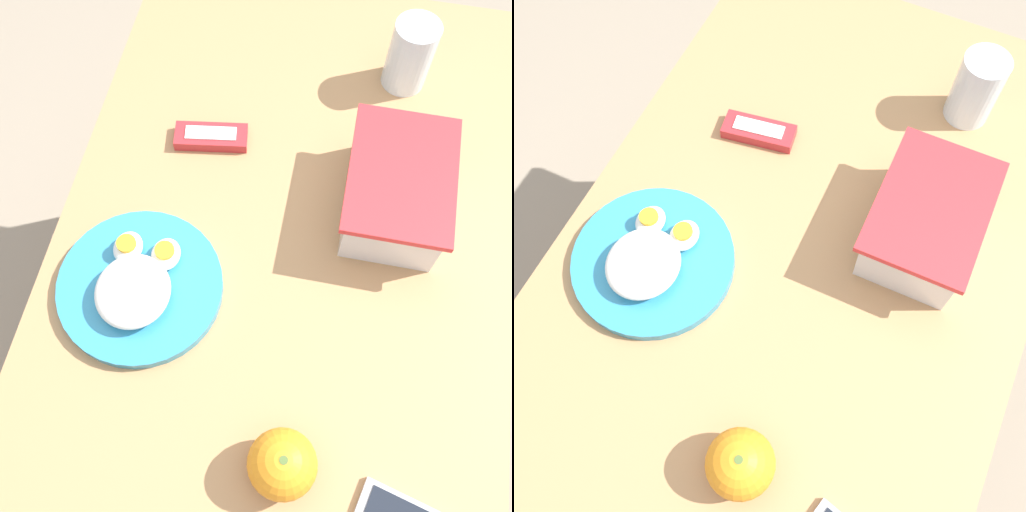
% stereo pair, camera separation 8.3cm
% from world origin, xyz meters
% --- Properties ---
extents(ground_plane, '(10.00, 10.00, 0.00)m').
position_xyz_m(ground_plane, '(0.00, 0.00, 0.00)').
color(ground_plane, gray).
extents(table, '(1.09, 0.66, 0.73)m').
position_xyz_m(table, '(0.00, 0.00, 0.61)').
color(table, '#AD7F51').
rests_on(table, ground_plane).
extents(food_container, '(0.21, 0.15, 0.09)m').
position_xyz_m(food_container, '(-0.11, 0.15, 0.77)').
color(food_container, white).
rests_on(food_container, table).
extents(orange_fruit, '(0.08, 0.08, 0.08)m').
position_xyz_m(orange_fruit, '(0.29, 0.05, 0.77)').
color(orange_fruit, orange).
rests_on(orange_fruit, table).
extents(rice_plate, '(0.23, 0.23, 0.06)m').
position_xyz_m(rice_plate, '(0.10, -0.18, 0.75)').
color(rice_plate, teal).
rests_on(rice_plate, table).
extents(candy_bar, '(0.06, 0.12, 0.02)m').
position_xyz_m(candy_bar, '(-0.17, -0.14, 0.74)').
color(candy_bar, '#B7282D').
rests_on(candy_bar, table).
extents(drinking_glass, '(0.07, 0.07, 0.12)m').
position_xyz_m(drinking_glass, '(-0.35, 0.14, 0.79)').
color(drinking_glass, silver).
rests_on(drinking_glass, table).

